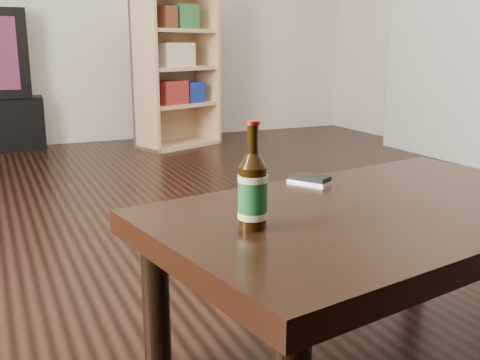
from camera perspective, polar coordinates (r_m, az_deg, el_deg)
name	(u,v)px	position (r m, az deg, el deg)	size (l,w,h in m)	color
floor	(229,256)	(2.29, -1.13, -7.73)	(5.00, 6.00, 0.01)	black
bookshelf	(174,65)	(4.69, -6.71, 11.53)	(0.76, 0.55, 1.28)	tan
coffee_table	(380,226)	(1.47, 14.06, -4.59)	(1.27, 0.87, 0.44)	black
beer_bottle	(253,191)	(1.21, 1.29, -1.17)	(0.08, 0.08, 0.24)	black
phone	(310,179)	(1.65, 7.09, 0.09)	(0.11, 0.13, 0.02)	silver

